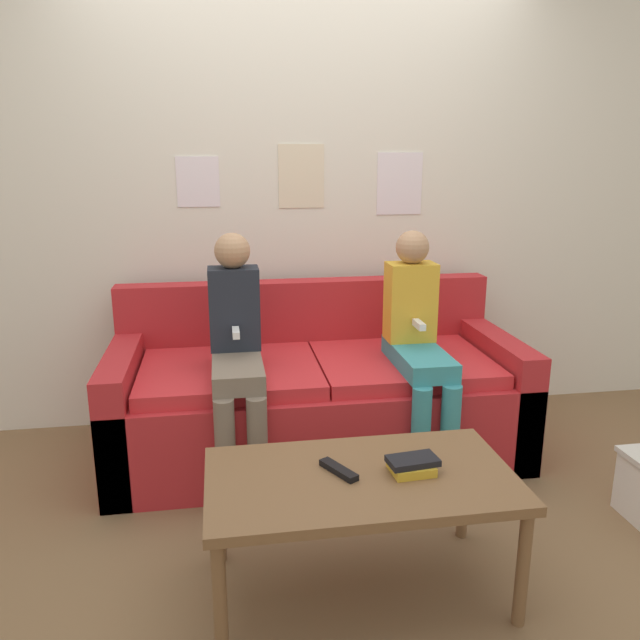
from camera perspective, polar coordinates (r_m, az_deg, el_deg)
ground_plane at (r=2.92m, az=1.41°, el=-16.56°), size 10.00×10.00×0.00m
wall_back at (r=3.59m, az=-1.78°, el=11.30°), size 8.00×0.06×2.60m
couch at (r=3.29m, az=-0.38°, el=-7.07°), size 2.06×0.90×0.85m
coffee_table at (r=2.24m, az=3.72°, el=-15.00°), size 1.06×0.59×0.46m
person_left at (r=2.94m, az=-7.66°, el=-2.43°), size 0.24×0.60×1.17m
person_right at (r=3.09m, az=8.94°, el=-1.73°), size 0.24×0.60×1.17m
tv_remote at (r=2.22m, az=1.71°, el=-13.54°), size 0.12×0.17×0.02m
book_stack at (r=2.24m, az=8.40°, el=-12.97°), size 0.18×0.13×0.05m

